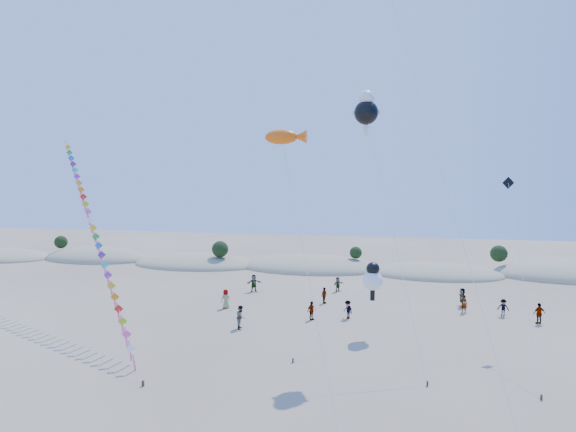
# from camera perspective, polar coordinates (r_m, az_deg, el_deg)

# --- Properties ---
(dune_ridge) EXTENTS (145.30, 11.49, 5.57)m
(dune_ridge) POSITION_cam_1_polar(r_m,az_deg,el_deg) (64.53, 3.59, -6.12)
(dune_ridge) COLOR gray
(dune_ridge) RESTS_ON ground
(kite_train) EXTENTS (19.43, 20.48, 16.88)m
(kite_train) POSITION_cam_1_polar(r_m,az_deg,el_deg) (43.48, -22.30, -0.66)
(kite_train) COLOR #3F2D1E
(kite_train) RESTS_ON ground
(fish_kite) EXTENTS (5.56, 8.73, 15.21)m
(fish_kite) POSITION_cam_1_polar(r_m,az_deg,el_deg) (29.67, -0.25, 9.26)
(fish_kite) COLOR #3F2D1E
(fish_kite) RESTS_ON ground
(cartoon_kite_low) EXTENTS (5.88, 7.39, 5.76)m
(cartoon_kite_low) POSITION_cam_1_polar(r_m,az_deg,el_deg) (37.88, 10.00, -7.25)
(cartoon_kite_low) COLOR #3F2D1E
(cartoon_kite_low) RESTS_ON ground
(cartoon_kite_high) EXTENTS (5.05, 7.84, 18.48)m
(cartoon_kite_high) POSITION_cam_1_polar(r_m,az_deg,el_deg) (35.71, 9.26, 12.30)
(cartoon_kite_high) COLOR #3F2D1E
(cartoon_kite_high) RESTS_ON ground
(dark_kite) EXTENTS (1.14, 11.57, 12.31)m
(dark_kite) POSITION_cam_1_polar(r_m,az_deg,el_deg) (37.29, 25.41, -1.92)
(dark_kite) COLOR #3F2D1E
(dark_kite) RESTS_ON ground
(beachgoers) EXTENTS (28.31, 15.18, 1.88)m
(beachgoers) POSITION_cam_1_polar(r_m,az_deg,el_deg) (45.93, 7.53, -9.75)
(beachgoers) COLOR slate
(beachgoers) RESTS_ON ground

